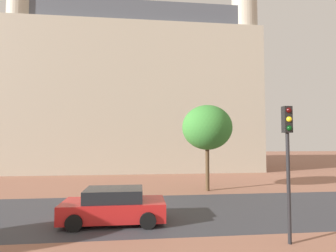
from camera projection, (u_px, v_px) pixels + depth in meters
The scene contains 6 objects.
ground_plane at pixel (172, 208), 13.20m from camera, with size 120.00×120.00×0.00m, color #93604C.
street_asphalt_strip at pixel (173, 211), 12.59m from camera, with size 120.00×6.94×0.00m, color #38383D.
landmark_building at pixel (138, 90), 33.62m from camera, with size 27.12×15.42×34.11m.
car_red at pixel (114, 206), 10.82m from camera, with size 4.20×2.06×1.41m.
traffic_light_pole at pixel (288, 147), 8.75m from camera, with size 0.28×0.34×4.58m.
tree_curb_far at pixel (207, 128), 17.82m from camera, with size 3.41×3.41×5.82m.
Camera 1 is at (-1.61, -3.31, 3.44)m, focal length 27.81 mm.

